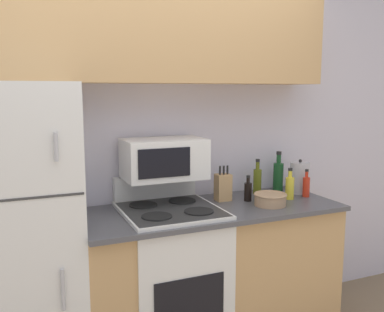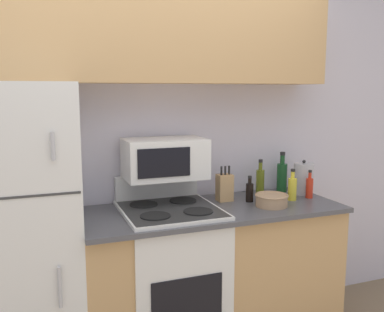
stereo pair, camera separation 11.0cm
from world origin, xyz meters
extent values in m
cube|color=silver|center=(0.00, 0.66, 1.27)|extent=(8.00, 0.05, 2.55)
cube|color=tan|center=(0.38, 0.31, 0.45)|extent=(1.70, 0.63, 0.91)
cube|color=#4C4C51|center=(0.38, 0.29, 0.92)|extent=(1.70, 0.67, 0.03)
cube|color=white|center=(-0.85, 0.31, 0.87)|extent=(0.75, 0.62, 1.74)
cube|color=#383838|center=(-0.85, 0.00, 1.18)|extent=(0.73, 0.01, 0.01)
cylinder|color=#B7B7BC|center=(-0.61, -0.01, 1.42)|extent=(0.02, 0.02, 0.14)
cylinder|color=#B7B7BC|center=(-0.61, -0.01, 0.69)|extent=(0.02, 0.02, 0.22)
cube|color=tan|center=(0.00, 0.48, 2.04)|extent=(2.45, 0.32, 0.60)
cube|color=white|center=(0.08, 0.30, 0.48)|extent=(0.60, 0.63, 0.96)
cube|color=black|center=(0.08, -0.02, 0.46)|extent=(0.43, 0.01, 0.35)
cube|color=#2D2D2D|center=(0.08, 0.30, 0.95)|extent=(0.58, 0.60, 0.01)
cube|color=white|center=(0.08, 0.60, 1.04)|extent=(0.58, 0.06, 0.16)
cylinder|color=black|center=(-0.05, 0.16, 0.96)|extent=(0.18, 0.18, 0.01)
cylinder|color=black|center=(0.22, 0.16, 0.96)|extent=(0.18, 0.18, 0.01)
cylinder|color=black|center=(-0.05, 0.44, 0.96)|extent=(0.18, 0.18, 0.01)
cylinder|color=black|center=(0.22, 0.44, 0.96)|extent=(0.18, 0.18, 0.01)
cube|color=white|center=(0.10, 0.45, 1.25)|extent=(0.52, 0.32, 0.26)
cube|color=black|center=(0.05, 0.29, 1.25)|extent=(0.34, 0.01, 0.18)
cube|color=tan|center=(0.52, 0.43, 1.03)|extent=(0.10, 0.08, 0.18)
cylinder|color=black|center=(0.49, 0.42, 1.15)|extent=(0.01, 0.01, 0.06)
cylinder|color=black|center=(0.52, 0.42, 1.15)|extent=(0.01, 0.01, 0.06)
cylinder|color=black|center=(0.55, 0.42, 1.15)|extent=(0.01, 0.01, 0.06)
cylinder|color=tan|center=(0.75, 0.19, 0.97)|extent=(0.21, 0.21, 0.07)
torus|color=tan|center=(0.75, 0.19, 1.01)|extent=(0.22, 0.22, 0.01)
cylinder|color=#5B6619|center=(0.84, 0.50, 1.03)|extent=(0.06, 0.06, 0.18)
cylinder|color=#5B6619|center=(0.84, 0.50, 1.15)|extent=(0.03, 0.03, 0.06)
cylinder|color=black|center=(0.84, 0.50, 1.19)|extent=(0.03, 0.03, 0.02)
cylinder|color=black|center=(0.67, 0.34, 1.00)|extent=(0.05, 0.05, 0.13)
cylinder|color=black|center=(0.67, 0.34, 1.08)|extent=(0.02, 0.02, 0.04)
cylinder|color=black|center=(0.67, 0.34, 1.11)|extent=(0.03, 0.03, 0.01)
cylinder|color=gold|center=(0.97, 0.28, 1.01)|extent=(0.06, 0.06, 0.15)
cylinder|color=gold|center=(0.97, 0.28, 1.12)|extent=(0.03, 0.03, 0.05)
cylinder|color=black|center=(0.97, 0.28, 1.15)|extent=(0.03, 0.03, 0.02)
cylinder|color=#194C23|center=(1.04, 0.53, 1.04)|extent=(0.08, 0.08, 0.21)
cylinder|color=#194C23|center=(1.04, 0.53, 1.18)|extent=(0.03, 0.03, 0.07)
cylinder|color=black|center=(1.04, 0.53, 1.22)|extent=(0.04, 0.04, 0.02)
cylinder|color=red|center=(1.12, 0.29, 1.01)|extent=(0.05, 0.05, 0.14)
cylinder|color=red|center=(1.12, 0.29, 1.10)|extent=(0.02, 0.02, 0.04)
cylinder|color=black|center=(1.12, 0.29, 1.13)|extent=(0.02, 0.03, 0.02)
cylinder|color=#B7B7BC|center=(1.15, 0.40, 1.05)|extent=(0.14, 0.14, 0.23)
sphere|color=black|center=(1.15, 0.40, 1.18)|extent=(0.02, 0.02, 0.02)
camera|label=1|loc=(-0.81, -2.14, 1.69)|focal=40.00mm
camera|label=2|loc=(-0.70, -2.18, 1.69)|focal=40.00mm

